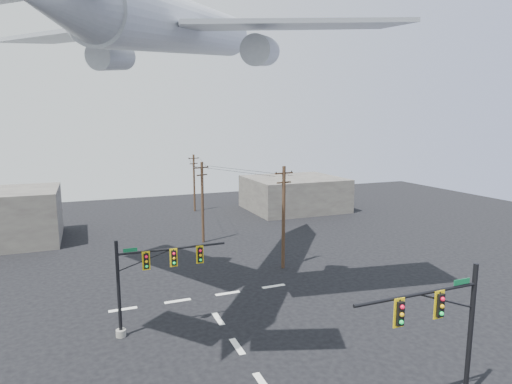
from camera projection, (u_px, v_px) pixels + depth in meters
name	position (u px, v px, depth m)	size (l,w,h in m)	color
ground	(263.00, 383.00, 22.25)	(120.00, 120.00, 0.00)	black
lane_markings	(230.00, 336.00, 27.13)	(14.00, 21.20, 0.01)	white
signal_mast_near	(448.00, 333.00, 19.88)	(7.09, 0.76, 6.92)	gray
signal_mast_far	(148.00, 279.00, 27.18)	(7.25, 0.69, 6.28)	gray
utility_pole_a	(284.00, 216.00, 39.16)	(1.91, 0.44, 9.55)	#452D1D
utility_pole_b	(202.00, 201.00, 47.74)	(1.74, 0.86, 9.13)	#452D1D
utility_pole_c	(194.00, 182.00, 64.85)	(1.72, 0.70, 8.69)	#452D1D
power_lines	(212.00, 165.00, 50.47)	(6.38, 28.54, 0.44)	black
airliner	(184.00, 28.00, 30.48)	(27.02, 29.88, 8.75)	#AEB2BB
building_right	(294.00, 193.00, 66.57)	(14.00, 12.00, 5.00)	slate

